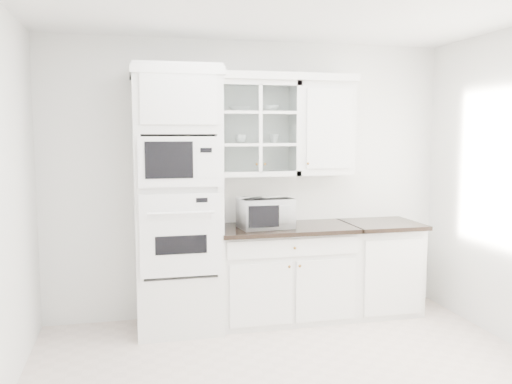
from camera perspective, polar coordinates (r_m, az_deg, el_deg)
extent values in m
cube|color=white|center=(5.38, -0.65, 1.34)|extent=(4.00, 0.02, 2.70)
cube|color=white|center=(4.97, -8.31, -0.87)|extent=(0.76, 0.65, 2.40)
cube|color=white|center=(4.68, -7.91, -4.53)|extent=(0.70, 0.03, 0.72)
cube|color=black|center=(4.68, -7.87, -5.54)|extent=(0.44, 0.01, 0.16)
cube|color=white|center=(4.61, -8.02, 3.13)|extent=(0.70, 0.03, 0.43)
cube|color=black|center=(4.58, -9.13, 3.34)|extent=(0.40, 0.01, 0.31)
cube|color=white|center=(5.33, 3.03, -8.66)|extent=(1.30, 0.60, 0.88)
cube|color=#2E2016|center=(5.19, 3.17, -3.85)|extent=(1.32, 0.67, 0.04)
cube|color=white|center=(5.68, 12.85, -7.86)|extent=(0.70, 0.60, 0.88)
cube|color=#2E2016|center=(5.56, 13.12, -3.34)|extent=(0.72, 0.67, 0.04)
cube|color=white|center=(5.21, 0.04, 6.69)|extent=(0.80, 0.33, 0.90)
cube|color=white|center=(5.22, 0.04, 5.04)|extent=(0.74, 0.29, 0.02)
cube|color=white|center=(5.22, 0.04, 8.33)|extent=(0.74, 0.29, 0.02)
cube|color=white|center=(5.41, 7.07, 6.63)|extent=(0.55, 0.33, 0.90)
cube|color=white|center=(5.19, -1.04, 12.05)|extent=(2.14, 0.38, 0.07)
imported|color=white|center=(5.10, 0.96, -2.20)|extent=(0.52, 0.45, 0.28)
imported|color=white|center=(5.16, -1.77, 8.72)|extent=(0.23, 0.23, 0.05)
imported|color=white|center=(5.26, 1.34, 8.76)|extent=(0.24, 0.24, 0.06)
imported|color=white|center=(5.18, -1.61, 5.61)|extent=(0.12, 0.12, 0.08)
imported|color=white|center=(5.24, 1.88, 5.64)|extent=(0.12, 0.12, 0.09)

